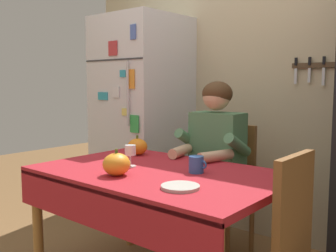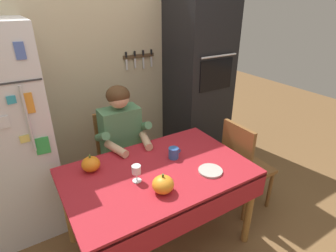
# 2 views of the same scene
# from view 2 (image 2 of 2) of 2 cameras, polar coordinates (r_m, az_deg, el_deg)

# --- Properties ---
(ground_plane) EXTENTS (10.00, 10.00, 0.00)m
(ground_plane) POSITION_cam_2_polar(r_m,az_deg,el_deg) (2.53, -0.64, -24.35)
(ground_plane) COLOR brown
(ground_plane) RESTS_ON ground
(back_wall_assembly) EXTENTS (3.70, 0.13, 2.60)m
(back_wall_assembly) POSITION_cam_2_polar(r_m,az_deg,el_deg) (2.96, -13.85, 12.44)
(back_wall_assembly) COLOR #BCAD89
(back_wall_assembly) RESTS_ON ground
(refrigerator) EXTENTS (0.68, 0.71, 1.80)m
(refrigerator) POSITION_cam_2_polar(r_m,az_deg,el_deg) (2.58, -31.28, -2.05)
(refrigerator) COLOR silver
(refrigerator) RESTS_ON ground
(wall_oven) EXTENTS (0.60, 0.64, 2.10)m
(wall_oven) POSITION_cam_2_polar(r_m,az_deg,el_deg) (3.18, 6.29, 9.22)
(wall_oven) COLOR black
(wall_oven) RESTS_ON ground
(dining_table) EXTENTS (1.40, 0.90, 0.74)m
(dining_table) POSITION_cam_2_polar(r_m,az_deg,el_deg) (2.12, -1.82, -11.45)
(dining_table) COLOR #9E6B33
(dining_table) RESTS_ON ground
(chair_behind_person) EXTENTS (0.40, 0.40, 0.93)m
(chair_behind_person) POSITION_cam_2_polar(r_m,az_deg,el_deg) (2.80, -10.48, -5.51)
(chair_behind_person) COLOR brown
(chair_behind_person) RESTS_ON ground
(seated_person) EXTENTS (0.47, 0.55, 1.25)m
(seated_person) POSITION_cam_2_polar(r_m,az_deg,el_deg) (2.53, -9.27, -3.02)
(seated_person) COLOR #38384C
(seated_person) RESTS_ON ground
(chair_right_side) EXTENTS (0.40, 0.40, 0.93)m
(chair_right_side) POSITION_cam_2_polar(r_m,az_deg,el_deg) (2.68, 15.44, -7.58)
(chair_right_side) COLOR brown
(chair_right_side) RESTS_ON ground
(coffee_mug) EXTENTS (0.11, 0.08, 0.09)m
(coffee_mug) POSITION_cam_2_polar(r_m,az_deg,el_deg) (2.21, 1.21, -5.69)
(coffee_mug) COLOR #2D569E
(coffee_mug) RESTS_ON dining_table
(wine_glass) EXTENTS (0.07, 0.07, 0.13)m
(wine_glass) POSITION_cam_2_polar(r_m,az_deg,el_deg) (1.94, -6.69, -9.32)
(wine_glass) COLOR white
(wine_glass) RESTS_ON dining_table
(pumpkin_large) EXTENTS (0.15, 0.15, 0.14)m
(pumpkin_large) POSITION_cam_2_polar(r_m,az_deg,el_deg) (1.85, -1.06, -12.22)
(pumpkin_large) COLOR orange
(pumpkin_large) RESTS_ON dining_table
(pumpkin_medium) EXTENTS (0.14, 0.14, 0.14)m
(pumpkin_medium) POSITION_cam_2_polar(r_m,az_deg,el_deg) (2.13, -15.97, -7.72)
(pumpkin_medium) COLOR orange
(pumpkin_medium) RESTS_ON dining_table
(serving_tray) EXTENTS (0.18, 0.18, 0.02)m
(serving_tray) POSITION_cam_2_polar(r_m,az_deg,el_deg) (2.09, 8.93, -9.31)
(serving_tray) COLOR #B7B2A8
(serving_tray) RESTS_ON dining_table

